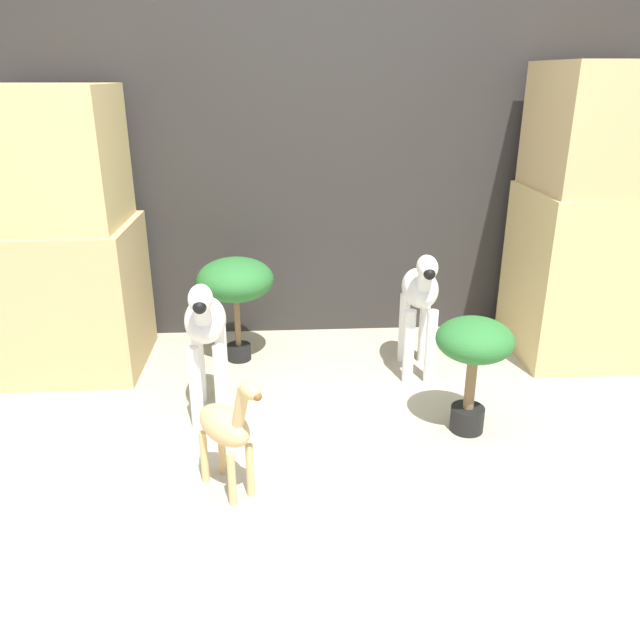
% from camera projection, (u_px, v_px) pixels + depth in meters
% --- Properties ---
extents(ground_plane, '(14.00, 14.00, 0.00)m').
position_uv_depth(ground_plane, '(360.00, 501.00, 2.31)').
color(ground_plane, '#B2A88E').
extents(wall_back, '(6.40, 0.08, 2.20)m').
position_uv_depth(wall_back, '(328.00, 146.00, 3.49)').
color(wall_back, '#2D2B28').
rests_on(wall_back, ground_plane).
extents(rock_pillar_left, '(0.71, 0.65, 1.43)m').
position_uv_depth(rock_pillar_left, '(62.00, 242.00, 3.16)').
color(rock_pillar_left, tan).
rests_on(rock_pillar_left, ground_plane).
extents(rock_pillar_right, '(0.71, 0.65, 1.54)m').
position_uv_depth(rock_pillar_right, '(594.00, 222.00, 3.29)').
color(rock_pillar_right, '#D1B775').
rests_on(rock_pillar_right, ground_plane).
extents(zebra_right, '(0.21, 0.48, 0.69)m').
position_uv_depth(zebra_right, '(420.00, 298.00, 3.14)').
color(zebra_right, white).
rests_on(zebra_right, ground_plane).
extents(zebra_left, '(0.20, 0.48, 0.69)m').
position_uv_depth(zebra_left, '(206.00, 331.00, 2.74)').
color(zebra_left, white).
rests_on(zebra_left, ground_plane).
extents(giraffe_figurine, '(0.30, 0.34, 0.52)m').
position_uv_depth(giraffe_figurine, '(227.00, 427.00, 2.27)').
color(giraffe_figurine, tan).
rests_on(giraffe_figurine, ground_plane).
extents(potted_palm_front, '(0.33, 0.33, 0.53)m').
position_uv_depth(potted_palm_front, '(474.00, 350.00, 2.63)').
color(potted_palm_front, black).
rests_on(potted_palm_front, ground_plane).
extents(potted_palm_back, '(0.41, 0.41, 0.58)m').
position_uv_depth(potted_palm_back, '(235.00, 283.00, 3.30)').
color(potted_palm_back, black).
rests_on(potted_palm_back, ground_plane).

